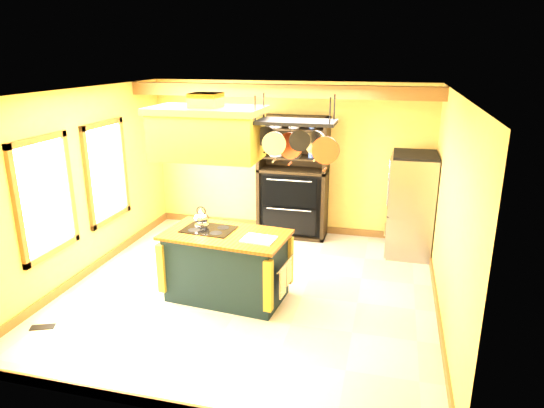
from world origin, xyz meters
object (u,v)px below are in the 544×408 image
at_px(range_hood, 207,131).
at_px(pot_rack, 296,133).
at_px(kitchen_island, 226,265).
at_px(refrigerator, 410,207).
at_px(hutch, 293,190).

height_order(range_hood, pot_rack, same).
height_order(kitchen_island, pot_rack, pot_rack).
bearing_deg(refrigerator, pot_rack, -123.85).
relative_size(range_hood, refrigerator, 0.86).
xyz_separation_m(range_hood, refrigerator, (2.57, 2.17, -1.45)).
bearing_deg(kitchen_island, hutch, 87.39).
xyz_separation_m(kitchen_island, range_hood, (-0.20, -0.00, 1.77)).
distance_m(pot_rack, refrigerator, 3.00).
distance_m(kitchen_island, refrigerator, 3.23).
height_order(kitchen_island, hutch, hutch).
distance_m(kitchen_island, hutch, 2.59).
relative_size(kitchen_island, range_hood, 1.21).
height_order(pot_rack, refrigerator, pot_rack).
bearing_deg(range_hood, pot_rack, 0.00).
distance_m(range_hood, pot_rack, 1.11).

